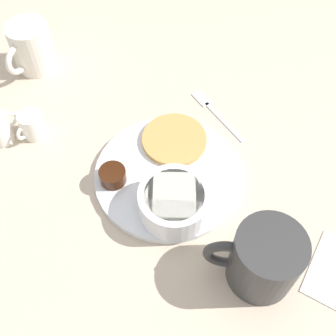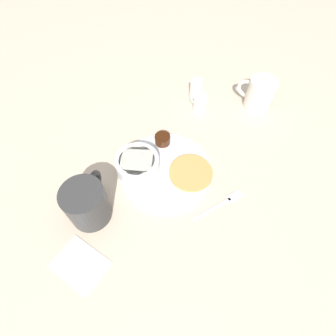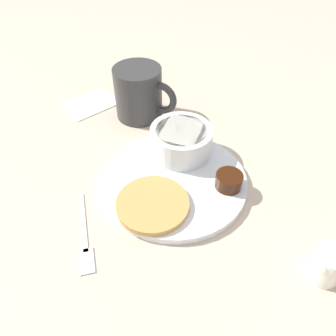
% 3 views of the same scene
% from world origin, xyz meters
% --- Properties ---
extents(ground_plane, '(4.00, 4.00, 0.00)m').
position_xyz_m(ground_plane, '(0.00, 0.00, 0.00)').
color(ground_plane, '#C6B299').
extents(plate, '(0.24, 0.24, 0.01)m').
position_xyz_m(plate, '(0.00, 0.00, 0.01)').
color(plate, white).
rests_on(plate, ground_plane).
extents(pancake_stack, '(0.11, 0.11, 0.01)m').
position_xyz_m(pancake_stack, '(-0.06, -0.02, 0.02)').
color(pancake_stack, tan).
rests_on(pancake_stack, plate).
extents(bowl, '(0.11, 0.11, 0.05)m').
position_xyz_m(bowl, '(0.06, 0.04, 0.04)').
color(bowl, white).
rests_on(bowl, plate).
extents(syrup_cup, '(0.04, 0.04, 0.02)m').
position_xyz_m(syrup_cup, '(0.05, -0.07, 0.02)').
color(syrup_cup, '#38190A').
rests_on(syrup_cup, plate).
extents(butter_ramekin, '(0.04, 0.04, 0.04)m').
position_xyz_m(butter_ramekin, '(0.08, 0.03, 0.03)').
color(butter_ramekin, white).
rests_on(butter_ramekin, plate).
extents(coffee_mug, '(0.09, 0.13, 0.10)m').
position_xyz_m(coffee_mug, '(0.10, 0.18, 0.05)').
color(coffee_mug, '#333333').
rests_on(coffee_mug, ground_plane).
extents(creamer_pitcher_near, '(0.06, 0.04, 0.05)m').
position_xyz_m(creamer_pitcher_near, '(0.01, -0.25, 0.03)').
color(creamer_pitcher_near, white).
rests_on(creamer_pitcher_near, ground_plane).
extents(creamer_pitcher_far, '(0.06, 0.04, 0.06)m').
position_xyz_m(creamer_pitcher_far, '(0.04, -0.29, 0.03)').
color(creamer_pitcher_far, white).
rests_on(creamer_pitcher_far, ground_plane).
extents(fork, '(0.09, 0.13, 0.00)m').
position_xyz_m(fork, '(-0.17, 0.02, 0.00)').
color(fork, silver).
rests_on(fork, ground_plane).
extents(napkin, '(0.12, 0.09, 0.00)m').
position_xyz_m(napkin, '(0.05, 0.29, 0.00)').
color(napkin, white).
rests_on(napkin, ground_plane).
extents(second_mug, '(0.11, 0.08, 0.09)m').
position_xyz_m(second_mug, '(-0.14, -0.34, 0.05)').
color(second_mug, silver).
rests_on(second_mug, ground_plane).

